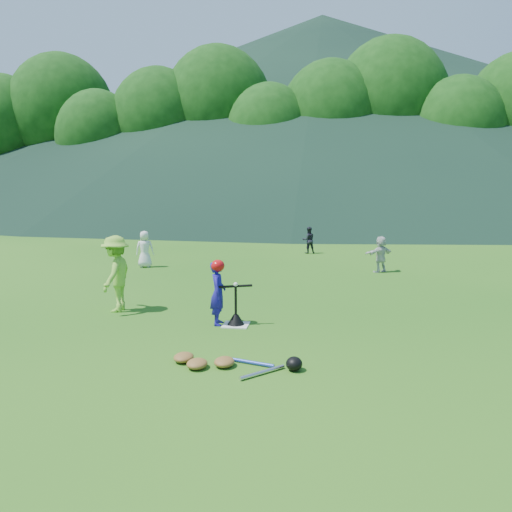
{
  "coord_description": "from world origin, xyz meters",
  "views": [
    {
      "loc": [
        1.57,
        -8.42,
        2.41
      ],
      "look_at": [
        0.0,
        2.5,
        0.9
      ],
      "focal_mm": 35.0,
      "sensor_mm": 36.0,
      "label": 1
    }
  ],
  "objects_px": {
    "adult_coach": "(116,274)",
    "batting_tee": "(236,318)",
    "equipment_pile": "(224,362)",
    "batter_child": "(218,293)",
    "fielder_b": "(308,240)",
    "home_plate": "(236,325)",
    "fielder_d": "(381,254)",
    "fielder_a": "(145,249)"
  },
  "relations": [
    {
      "from": "adult_coach",
      "to": "batting_tee",
      "type": "bearing_deg",
      "value": 72.79
    },
    {
      "from": "batting_tee",
      "to": "equipment_pile",
      "type": "height_order",
      "value": "batting_tee"
    },
    {
      "from": "batter_child",
      "to": "adult_coach",
      "type": "distance_m",
      "value": 2.29
    },
    {
      "from": "fielder_b",
      "to": "batting_tee",
      "type": "relative_size",
      "value": 1.45
    },
    {
      "from": "batting_tee",
      "to": "equipment_pile",
      "type": "xyz_separation_m",
      "value": [
        0.22,
        -2.04,
        -0.06
      ]
    },
    {
      "from": "fielder_b",
      "to": "adult_coach",
      "type": "bearing_deg",
      "value": 52.03
    },
    {
      "from": "home_plate",
      "to": "fielder_b",
      "type": "bearing_deg",
      "value": 84.96
    },
    {
      "from": "fielder_d",
      "to": "batter_child",
      "type": "bearing_deg",
      "value": 22.1
    },
    {
      "from": "fielder_b",
      "to": "equipment_pile",
      "type": "height_order",
      "value": "fielder_b"
    },
    {
      "from": "batting_tee",
      "to": "equipment_pile",
      "type": "bearing_deg",
      "value": -83.9
    },
    {
      "from": "home_plate",
      "to": "adult_coach",
      "type": "xyz_separation_m",
      "value": [
        -2.51,
        0.69,
        0.74
      ]
    },
    {
      "from": "batter_child",
      "to": "equipment_pile",
      "type": "xyz_separation_m",
      "value": [
        0.54,
        -2.07,
        -0.5
      ]
    },
    {
      "from": "fielder_a",
      "to": "equipment_pile",
      "type": "distance_m",
      "value": 9.08
    },
    {
      "from": "adult_coach",
      "to": "fielder_b",
      "type": "height_order",
      "value": "adult_coach"
    },
    {
      "from": "home_plate",
      "to": "batting_tee",
      "type": "height_order",
      "value": "batting_tee"
    },
    {
      "from": "adult_coach",
      "to": "equipment_pile",
      "type": "xyz_separation_m",
      "value": [
        2.73,
        -2.74,
        -0.68
      ]
    },
    {
      "from": "home_plate",
      "to": "batting_tee",
      "type": "relative_size",
      "value": 0.66
    },
    {
      "from": "home_plate",
      "to": "fielder_b",
      "type": "height_order",
      "value": "fielder_b"
    },
    {
      "from": "batter_child",
      "to": "equipment_pile",
      "type": "relative_size",
      "value": 0.63
    },
    {
      "from": "fielder_d",
      "to": "fielder_a",
      "type": "bearing_deg",
      "value": -37.77
    },
    {
      "from": "batter_child",
      "to": "batting_tee",
      "type": "distance_m",
      "value": 0.55
    },
    {
      "from": "fielder_d",
      "to": "batting_tee",
      "type": "height_order",
      "value": "fielder_d"
    },
    {
      "from": "batting_tee",
      "to": "fielder_a",
      "type": "bearing_deg",
      "value": 123.18
    },
    {
      "from": "adult_coach",
      "to": "fielder_d",
      "type": "xyz_separation_m",
      "value": [
        5.6,
        5.43,
        -0.23
      ]
    },
    {
      "from": "fielder_a",
      "to": "equipment_pile",
      "type": "bearing_deg",
      "value": 105.18
    },
    {
      "from": "fielder_d",
      "to": "adult_coach",
      "type": "bearing_deg",
      "value": 5.47
    },
    {
      "from": "equipment_pile",
      "to": "fielder_d",
      "type": "bearing_deg",
      "value": 70.6
    },
    {
      "from": "adult_coach",
      "to": "fielder_d",
      "type": "height_order",
      "value": "adult_coach"
    },
    {
      "from": "fielder_a",
      "to": "fielder_d",
      "type": "relative_size",
      "value": 1.07
    },
    {
      "from": "home_plate",
      "to": "equipment_pile",
      "type": "height_order",
      "value": "equipment_pile"
    },
    {
      "from": "batting_tee",
      "to": "adult_coach",
      "type": "bearing_deg",
      "value": 164.52
    },
    {
      "from": "adult_coach",
      "to": "equipment_pile",
      "type": "distance_m",
      "value": 3.92
    },
    {
      "from": "home_plate",
      "to": "fielder_d",
      "type": "xyz_separation_m",
      "value": [
        3.1,
        6.13,
        0.51
      ]
    },
    {
      "from": "fielder_a",
      "to": "fielder_d",
      "type": "distance_m",
      "value": 7.03
    },
    {
      "from": "home_plate",
      "to": "batter_child",
      "type": "relative_size",
      "value": 0.4
    },
    {
      "from": "batter_child",
      "to": "home_plate",
      "type": "bearing_deg",
      "value": -101.29
    },
    {
      "from": "batter_child",
      "to": "fielder_b",
      "type": "relative_size",
      "value": 1.15
    },
    {
      "from": "adult_coach",
      "to": "batter_child",
      "type": "bearing_deg",
      "value": 71.27
    },
    {
      "from": "fielder_a",
      "to": "batting_tee",
      "type": "height_order",
      "value": "fielder_a"
    },
    {
      "from": "batter_child",
      "to": "batting_tee",
      "type": "xyz_separation_m",
      "value": [
        0.32,
        -0.03,
        -0.44
      ]
    },
    {
      "from": "batter_child",
      "to": "fielder_b",
      "type": "bearing_deg",
      "value": -13.47
    },
    {
      "from": "batting_tee",
      "to": "batter_child",
      "type": "bearing_deg",
      "value": 175.3
    }
  ]
}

